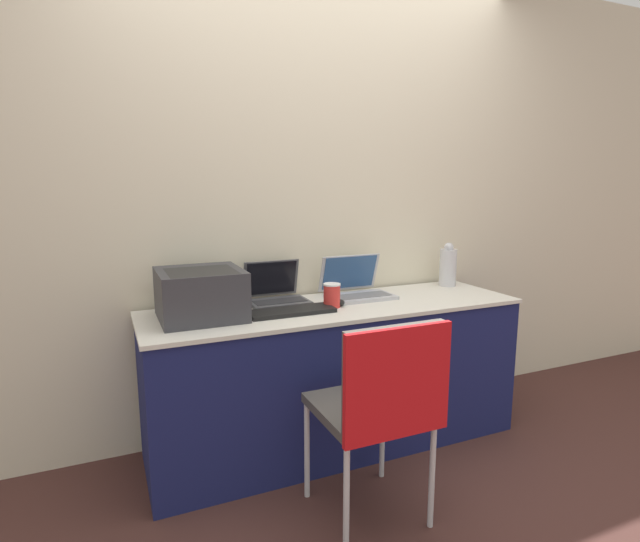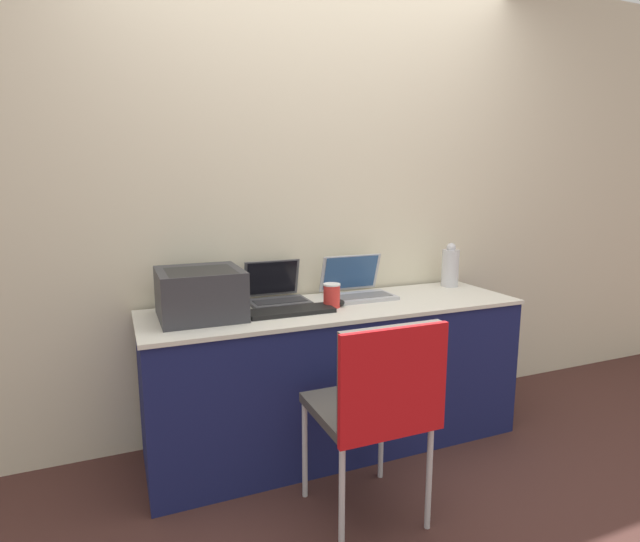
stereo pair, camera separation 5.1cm
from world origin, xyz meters
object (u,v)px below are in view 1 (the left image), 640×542
object	(u,v)px
printer	(201,292)
laptop_right	(357,288)
external_keyboard	(291,311)
coffee_cup	(332,295)
mouse	(339,303)
chair	(382,397)
metal_pitcher	(448,266)
laptop_left	(276,293)

from	to	relation	value
printer	laptop_right	distance (m)	0.88
laptop_right	external_keyboard	xyz separation A→B (m)	(-0.46, -0.19, -0.04)
external_keyboard	coffee_cup	xyz separation A→B (m)	(0.23, 0.03, 0.05)
mouse	chair	world-z (taller)	chair
metal_pitcher	printer	bearing A→B (deg)	-174.70
coffee_cup	metal_pitcher	world-z (taller)	metal_pitcher
laptop_right	laptop_left	bearing A→B (deg)	173.65
printer	mouse	xyz separation A→B (m)	(0.68, -0.06, -0.10)
mouse	coffee_cup	bearing A→B (deg)	177.99
printer	coffee_cup	bearing A→B (deg)	-5.23
laptop_right	mouse	world-z (taller)	laptop_right
mouse	printer	bearing A→B (deg)	174.95
coffee_cup	laptop_right	bearing A→B (deg)	35.41
laptop_left	mouse	size ratio (longest dim) A/B	4.87
laptop_left	chair	distance (m)	0.91
printer	mouse	size ratio (longest dim) A/B	6.07
metal_pitcher	external_keyboard	bearing A→B (deg)	-168.22
printer	laptop_left	distance (m)	0.45
mouse	chair	size ratio (longest dim) A/B	0.07
printer	metal_pitcher	xyz separation A→B (m)	(1.52, 0.14, -0.00)
metal_pitcher	chair	world-z (taller)	metal_pitcher
laptop_right	coffee_cup	size ratio (longest dim) A/B	2.91
laptop_right	external_keyboard	distance (m)	0.50
laptop_right	mouse	distance (m)	0.25
printer	laptop_left	xyz separation A→B (m)	(0.42, 0.15, -0.07)
laptop_left	printer	bearing A→B (deg)	-159.95
metal_pitcher	chair	bearing A→B (deg)	-138.44
coffee_cup	chair	bearing A→B (deg)	-97.89
laptop_right	external_keyboard	world-z (taller)	laptop_right
laptop_left	coffee_cup	distance (m)	0.31
printer	chair	distance (m)	0.96
laptop_right	metal_pitcher	xyz separation A→B (m)	(0.65, 0.04, 0.07)
external_keyboard	chair	world-z (taller)	chair
laptop_left	chair	size ratio (longest dim) A/B	0.35
external_keyboard	coffee_cup	bearing A→B (deg)	7.63
external_keyboard	laptop_right	bearing A→B (deg)	22.79
external_keyboard	mouse	bearing A→B (deg)	6.29
laptop_left	mouse	xyz separation A→B (m)	(0.26, -0.21, -0.03)
mouse	metal_pitcher	distance (m)	0.87
coffee_cup	mouse	size ratio (longest dim) A/B	1.95
mouse	laptop_right	bearing A→B (deg)	40.70
laptop_left	coffee_cup	xyz separation A→B (m)	(0.22, -0.21, 0.01)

